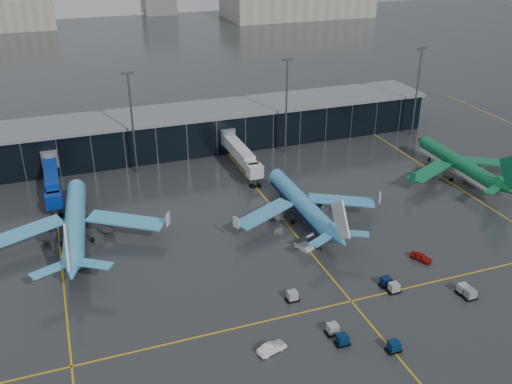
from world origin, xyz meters
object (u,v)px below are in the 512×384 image
object	(u,v)px
airliner_arkefly	(73,210)
baggage_carts	(385,307)
airliner_aer_lingus	(459,155)
service_van_white	(272,348)
mobile_airstair	(305,245)
airliner_klm_near	(301,193)
service_van_red	(421,257)

from	to	relation	value
airliner_arkefly	baggage_carts	world-z (taller)	airliner_arkefly
airliner_aer_lingus	service_van_white	world-z (taller)	airliner_aer_lingus
mobile_airstair	airliner_klm_near	bearing A→B (deg)	46.69
baggage_carts	service_van_red	distance (m)	17.96
airliner_arkefly	airliner_aer_lingus	world-z (taller)	airliner_arkefly
airliner_arkefly	service_van_red	xyz separation A→B (m)	(59.67, -30.04, -5.74)
service_van_white	airliner_aer_lingus	bearing A→B (deg)	-72.81
airliner_arkefly	service_van_white	bearing A→B (deg)	-55.55
baggage_carts	mobile_airstair	bearing A→B (deg)	101.10
service_van_red	airliner_aer_lingus	bearing A→B (deg)	17.63
airliner_aer_lingus	airliner_arkefly	bearing A→B (deg)	-179.37
baggage_carts	service_van_white	distance (m)	21.07
airliner_arkefly	airliner_aer_lingus	bearing A→B (deg)	4.68
service_van_red	airliner_arkefly	bearing A→B (deg)	126.76
airliner_klm_near	service_van_white	xyz separation A→B (m)	(-20.81, -36.57, -5.10)
airliner_klm_near	baggage_carts	xyz separation A→B (m)	(0.09, -33.82, -5.09)
mobile_airstair	service_van_white	size ratio (longest dim) A/B	0.84
airliner_klm_near	service_van_red	bearing A→B (deg)	-57.98
service_van_white	airliner_arkefly	bearing A→B (deg)	13.17
baggage_carts	airliner_arkefly	bearing A→B (deg)	137.95
mobile_airstair	service_van_white	xyz separation A→B (m)	(-16.53, -24.98, -0.02)
airliner_klm_near	service_van_white	distance (m)	42.38
mobile_airstair	service_van_red	distance (m)	21.82
airliner_klm_near	mobile_airstair	bearing A→B (deg)	-110.30
service_van_white	baggage_carts	bearing A→B (deg)	-98.63
baggage_carts	service_van_red	bearing A→B (deg)	37.33
airliner_aer_lingus	baggage_carts	world-z (taller)	airliner_aer_lingus
service_van_red	service_van_white	distance (m)	37.73
baggage_carts	service_van_red	xyz separation A→B (m)	(14.28, 10.89, -0.05)
baggage_carts	service_van_white	size ratio (longest dim) A/B	6.72
airliner_klm_near	service_van_red	xyz separation A→B (m)	(14.37, -22.93, -5.14)
airliner_klm_near	mobile_airstair	distance (m)	13.35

